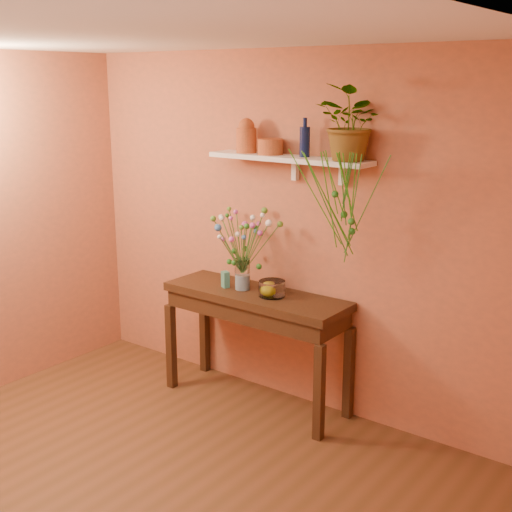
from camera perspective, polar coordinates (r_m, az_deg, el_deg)
room at (r=3.77m, az=-14.34°, el=-3.22°), size 4.04×4.04×2.70m
sideboard at (r=5.24m, az=-0.03°, el=-4.41°), size 1.49×0.48×0.90m
wall_shelf at (r=4.98m, az=2.84°, el=8.08°), size 1.30×0.24×0.19m
terracotta_jug at (r=5.19m, az=-0.81°, el=9.97°), size 0.18×0.18×0.26m
terracotta_pot at (r=5.07m, az=1.21°, el=9.12°), size 0.23×0.23×0.11m
blue_bottle at (r=4.92m, az=4.09°, el=9.56°), size 0.08×0.08×0.28m
spider_plant at (r=4.67m, az=8.06°, el=10.95°), size 0.58×0.54×0.51m
plant_fronds at (r=4.58m, az=7.21°, el=4.35°), size 0.74×0.38×0.77m
glass_vase at (r=5.25m, az=-1.14°, el=-1.71°), size 0.12×0.12×0.24m
bouquet at (r=5.18m, az=-1.12°, el=1.82°), size 0.54×0.46×0.50m
glass_bowl at (r=5.09m, az=1.34°, el=-2.79°), size 0.20×0.20×0.12m
lemon at (r=5.09m, az=1.09°, el=-2.87°), size 0.09×0.09×0.09m
carton at (r=5.31m, az=-2.58°, el=-1.97°), size 0.08×0.07×0.13m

